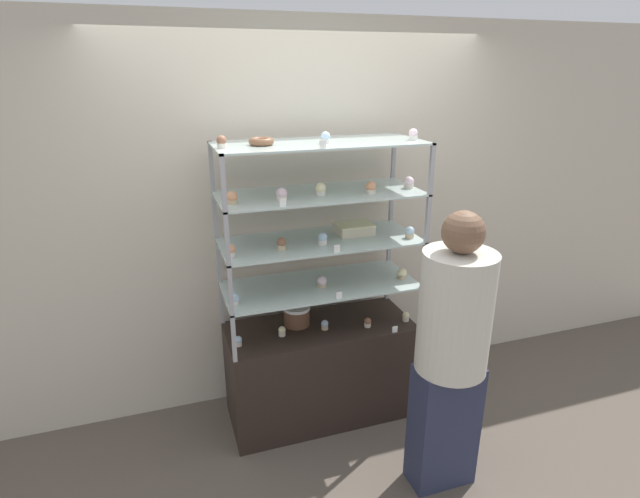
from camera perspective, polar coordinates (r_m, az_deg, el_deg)
name	(u,v)px	position (r m, az deg, el deg)	size (l,w,h in m)	color
ground_plane	(320,411)	(3.70, 0.00, -18.06)	(20.00, 20.00, 0.00)	brown
back_wall	(301,219)	(3.44, -2.13, 3.41)	(8.00, 0.05, 2.60)	beige
display_base	(320,370)	(3.50, 0.00, -13.66)	(1.23, 0.52, 0.68)	black
display_riser_lower	(320,287)	(3.20, 0.00, -4.33)	(1.23, 0.52, 0.30)	#99999E
display_riser_middle	(320,243)	(3.09, 0.00, 0.73)	(1.23, 0.52, 0.30)	#99999E
display_riser_upper	(320,196)	(3.00, 0.00, 6.12)	(1.23, 0.52, 0.30)	#99999E
display_riser_top	(320,145)	(2.95, 0.00, 11.78)	(1.23, 0.52, 0.30)	#99999E
layer_cake_centerpiece	(297,315)	(3.31, -2.67, -7.57)	(0.18, 0.18, 0.13)	brown
sheet_cake_frosted	(354,229)	(3.20, 3.94, 2.35)	(0.23, 0.17, 0.07)	beige
cupcake_0	(238,341)	(3.13, -9.33, -10.34)	(0.05, 0.05, 0.06)	beige
cupcake_1	(282,331)	(3.21, -4.37, -9.35)	(0.05, 0.05, 0.06)	beige
cupcake_2	(325,325)	(3.27, 0.55, -8.66)	(0.05, 0.05, 0.06)	#CCB28C
cupcake_3	(368,322)	(3.32, 5.46, -8.34)	(0.05, 0.05, 0.06)	beige
cupcake_4	(406,317)	(3.42, 9.78, -7.62)	(0.05, 0.05, 0.06)	beige
price_tag_0	(395,329)	(3.27, 8.56, -9.08)	(0.04, 0.00, 0.04)	white
cupcake_5	(234,299)	(2.97, -9.82, -5.62)	(0.06, 0.06, 0.07)	white
cupcake_6	(322,282)	(3.15, 0.23, -3.78)	(0.06, 0.06, 0.07)	#CCB28C
cupcake_7	(402,274)	(3.31, 9.36, -2.80)	(0.06, 0.06, 0.07)	#CCB28C
price_tag_1	(339,295)	(2.99, 2.20, -5.30)	(0.04, 0.00, 0.04)	white
cupcake_8	(231,251)	(2.84, -10.18, -0.20)	(0.06, 0.06, 0.07)	white
cupcake_9	(282,244)	(2.92, -4.42, 0.61)	(0.06, 0.06, 0.07)	#CCB28C
cupcake_10	(323,239)	(3.00, 0.32, 1.18)	(0.06, 0.06, 0.07)	white
cupcake_11	(410,232)	(3.16, 10.23, 1.88)	(0.06, 0.06, 0.07)	#CCB28C
price_tag_2	(337,249)	(2.87, 1.97, 0.05)	(0.04, 0.00, 0.04)	white
cupcake_12	(232,198)	(2.78, -10.03, 5.76)	(0.06, 0.06, 0.07)	#CCB28C
cupcake_13	(282,194)	(2.82, -4.40, 6.24)	(0.06, 0.06, 0.07)	beige
cupcake_14	(321,189)	(2.94, 0.07, 6.84)	(0.06, 0.06, 0.07)	white
cupcake_15	(371,188)	(2.99, 5.84, 6.98)	(0.06, 0.06, 0.07)	beige
cupcake_16	(409,183)	(3.16, 10.12, 7.46)	(0.06, 0.06, 0.07)	beige
price_tag_3	(283,203)	(2.69, -4.25, 5.32)	(0.04, 0.00, 0.04)	white
cupcake_17	(222,142)	(2.76, -11.18, 11.91)	(0.05, 0.05, 0.07)	beige
cupcake_18	(325,138)	(2.88, 0.62, 12.60)	(0.05, 0.05, 0.07)	white
cupcake_19	(413,135)	(3.08, 10.61, 12.74)	(0.05, 0.05, 0.07)	white
price_tag_4	(323,144)	(2.70, 0.32, 11.88)	(0.04, 0.00, 0.04)	white
donut_glazed	(261,141)	(2.84, -6.73, 12.11)	(0.14, 0.14, 0.04)	brown
customer_figure	(451,349)	(2.79, 14.78, -10.98)	(0.38, 0.38, 1.63)	#282D47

